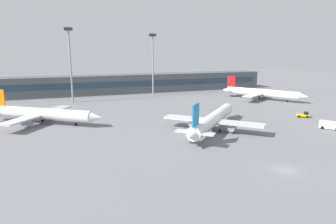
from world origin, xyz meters
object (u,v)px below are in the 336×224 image
at_px(airplane_near, 214,119).
at_px(airplane_mid, 42,114).
at_px(airplane_far, 262,93).
at_px(service_van_white, 330,125).
at_px(floodlight_tower_west, 70,60).
at_px(floodlight_tower_east, 153,61).
at_px(baggage_tug_yellow, 304,115).

xyz_separation_m(airplane_near, airplane_mid, (-42.53, 22.37, -0.01)).
relative_size(airplane_mid, airplane_far, 0.98).
xyz_separation_m(service_van_white, floodlight_tower_west, (-62.29, 65.99, 15.48)).
relative_size(floodlight_tower_west, floodlight_tower_east, 1.05).
bearing_deg(airplane_near, floodlight_tower_west, 120.53).
distance_m(airplane_far, service_van_white, 48.13).
distance_m(airplane_near, airplane_far, 55.90).
height_order(airplane_far, floodlight_tower_west, floodlight_tower_west).
height_order(airplane_near, floodlight_tower_west, floodlight_tower_west).
height_order(airplane_mid, floodlight_tower_west, floodlight_tower_west).
bearing_deg(airplane_mid, baggage_tug_yellow, -14.02).
xyz_separation_m(airplane_near, floodlight_tower_east, (2.68, 62.69, 13.08)).
bearing_deg(airplane_mid, floodlight_tower_west, 74.12).
height_order(baggage_tug_yellow, floodlight_tower_west, floodlight_tower_west).
bearing_deg(floodlight_tower_east, airplane_mid, -138.27).
relative_size(airplane_near, floodlight_tower_west, 1.00).
bearing_deg(airplane_far, floodlight_tower_east, 146.41).
relative_size(airplane_near, service_van_white, 5.42).
relative_size(airplane_mid, service_van_white, 5.98).
bearing_deg(baggage_tug_yellow, airplane_far, 74.44).
xyz_separation_m(airplane_far, baggage_tug_yellow, (-9.12, -32.77, -1.99)).
relative_size(airplane_near, floodlight_tower_east, 1.05).
height_order(airplane_near, baggage_tug_yellow, airplane_near).
xyz_separation_m(airplane_far, floodlight_tower_west, (-75.62, 19.77, 13.80)).
distance_m(airplane_mid, airplane_far, 86.28).
bearing_deg(airplane_near, airplane_mid, 152.26).
distance_m(baggage_tug_yellow, floodlight_tower_east, 68.53).
height_order(airplane_mid, floodlight_tower_east, floodlight_tower_east).
height_order(airplane_near, floodlight_tower_east, floodlight_tower_east).
distance_m(airplane_mid, baggage_tug_yellow, 78.41).
height_order(airplane_far, baggage_tug_yellow, airplane_far).
bearing_deg(floodlight_tower_west, floodlight_tower_east, 10.74).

